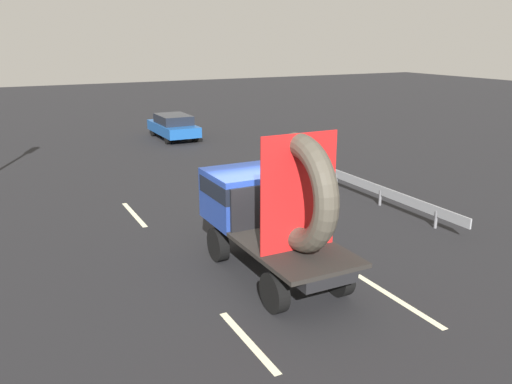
# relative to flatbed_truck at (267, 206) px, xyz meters

# --- Properties ---
(ground_plane) EXTENTS (120.00, 120.00, 0.00)m
(ground_plane) POSITION_rel_flatbed_truck_xyz_m (0.06, 0.25, -1.74)
(ground_plane) COLOR black
(flatbed_truck) EXTENTS (2.02, 4.92, 3.78)m
(flatbed_truck) POSITION_rel_flatbed_truck_xyz_m (0.00, 0.00, 0.00)
(flatbed_truck) COLOR black
(flatbed_truck) RESTS_ON ground_plane
(distant_sedan) EXTENTS (1.88, 4.38, 1.43)m
(distant_sedan) POSITION_rel_flatbed_truck_xyz_m (3.78, 18.56, -0.97)
(distant_sedan) COLOR black
(distant_sedan) RESTS_ON ground_plane
(guardrail) EXTENTS (0.10, 10.53, 0.71)m
(guardrail) POSITION_rel_flatbed_truck_xyz_m (6.16, 4.27, -1.21)
(guardrail) COLOR gray
(guardrail) RESTS_ON ground_plane
(lane_dash_left_near) EXTENTS (0.16, 2.43, 0.01)m
(lane_dash_left_near) POSITION_rel_flatbed_truck_xyz_m (-1.89, -2.71, -1.73)
(lane_dash_left_near) COLOR beige
(lane_dash_left_near) RESTS_ON ground_plane
(lane_dash_left_far) EXTENTS (0.16, 2.77, 0.01)m
(lane_dash_left_far) POSITION_rel_flatbed_truck_xyz_m (-1.89, 5.94, -1.73)
(lane_dash_left_far) COLOR beige
(lane_dash_left_far) RESTS_ON ground_plane
(lane_dash_right_near) EXTENTS (0.16, 2.89, 0.01)m
(lane_dash_right_near) POSITION_rel_flatbed_truck_xyz_m (1.89, -2.74, -1.73)
(lane_dash_right_near) COLOR beige
(lane_dash_right_near) RESTS_ON ground_plane
(lane_dash_right_far) EXTENTS (0.16, 2.67, 0.01)m
(lane_dash_right_far) POSITION_rel_flatbed_truck_xyz_m (1.89, 6.10, -1.73)
(lane_dash_right_far) COLOR beige
(lane_dash_right_far) RESTS_ON ground_plane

